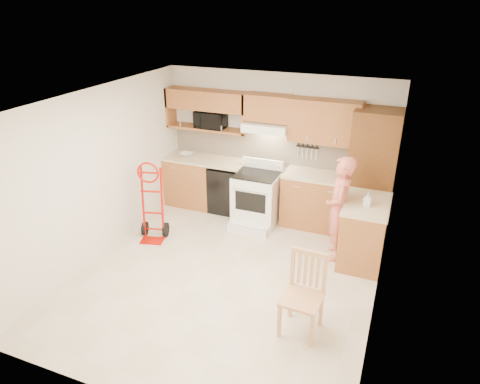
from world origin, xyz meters
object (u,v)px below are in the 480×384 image
Objects in this scene: hand_truck at (151,206)px; dining_chair at (302,296)px; person at (339,209)px; range at (255,196)px; microwave at (211,119)px.

dining_chair is at bearing -38.41° from hand_truck.
range is at bearing -116.85° from person.
microwave is 3.85m from dining_chair.
person is at bearing 90.80° from dining_chair.
microwave is 0.34× the size of person.
dining_chair is at bearing -58.81° from range.
person reaches higher than dining_chair.
person is at bearing -3.61° from hand_truck.
microwave is at bearing 154.79° from range.
hand_truck is at bearing -141.74° from range.
microwave is 0.54× the size of dining_chair.
person is at bearing -19.52° from range.
range is 1.09× the size of dining_chair.
microwave reaches higher than hand_truck.
microwave is 0.50× the size of range.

